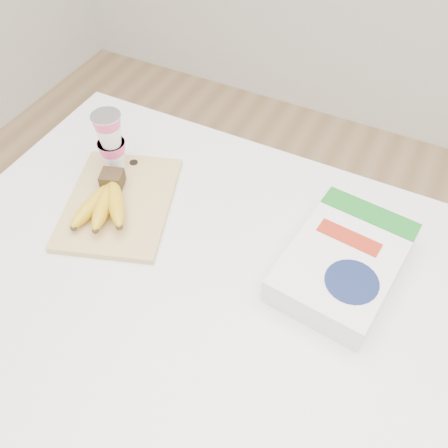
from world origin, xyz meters
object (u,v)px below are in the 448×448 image
at_px(bananas, 105,201).
at_px(cereal_box, 343,262).
at_px(yogurt_stack, 111,141).
at_px(table, 238,406).
at_px(cutting_board, 120,203).

height_order(bananas, cereal_box, bananas).
bearing_deg(yogurt_stack, table, -24.79).
xyz_separation_m(yogurt_stack, cereal_box, (0.56, -0.04, -0.07)).
bearing_deg(cereal_box, table, -124.79).
distance_m(yogurt_stack, cereal_box, 0.56).
height_order(table, bananas, bananas).
xyz_separation_m(bananas, cereal_box, (0.50, 0.08, -0.01)).
bearing_deg(bananas, cereal_box, 8.82).
bearing_deg(bananas, cutting_board, 72.20).
height_order(cutting_board, yogurt_stack, yogurt_stack).
xyz_separation_m(table, yogurt_stack, (-0.42, 0.19, 0.60)).
distance_m(bananas, cereal_box, 0.51).
distance_m(cutting_board, yogurt_stack, 0.14).
bearing_deg(table, bananas, 167.78).
height_order(cutting_board, bananas, bananas).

